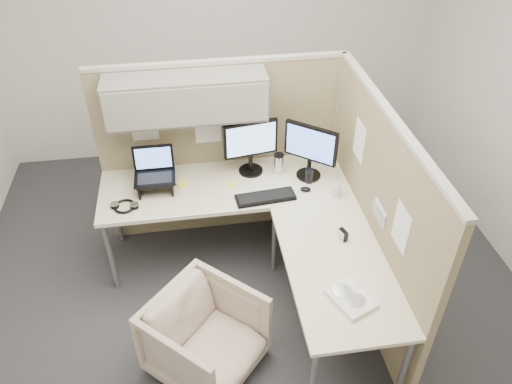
{
  "coord_description": "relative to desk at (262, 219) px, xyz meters",
  "views": [
    {
      "loc": [
        -0.35,
        -2.66,
        3.14
      ],
      "look_at": [
        0.1,
        0.25,
        0.85
      ],
      "focal_mm": 35.0,
      "sensor_mm": 36.0,
      "label": 1
    }
  ],
  "objects": [
    {
      "name": "desk_clock",
      "position": [
        0.52,
        -0.34,
        0.08
      ],
      "size": [
        0.05,
        0.08,
        0.08
      ],
      "rotation": [
        0.0,
        0.0,
        -1.26
      ],
      "color": "black",
      "rests_on": "desk"
    },
    {
      "name": "sticky_note_d",
      "position": [
        -0.19,
        0.39,
        0.05
      ],
      "size": [
        0.08,
        0.08,
        0.01
      ],
      "primitive_type": "cube",
      "rotation": [
        0.0,
        0.0,
        0.02
      ],
      "color": "yellow",
      "rests_on": "desk"
    },
    {
      "name": "laptop_station",
      "position": [
        -0.77,
        0.44,
        0.17
      ],
      "size": [
        0.31,
        0.27,
        0.33
      ],
      "color": "black",
      "rests_on": "desk"
    },
    {
      "name": "partition_back",
      "position": [
        -0.34,
        0.7,
        0.41
      ],
      "size": [
        2.0,
        0.36,
        1.63
      ],
      "color": "#91835F",
      "rests_on": "ground"
    },
    {
      "name": "monitor_right",
      "position": [
        0.46,
        0.42,
        0.32
      ],
      "size": [
        0.36,
        0.3,
        0.47
      ],
      "rotation": [
        0.0,
        0.0,
        -0.68
      ],
      "color": "black",
      "rests_on": "desk"
    },
    {
      "name": "monitor_left",
      "position": [
        -0.0,
        0.56,
        0.32
      ],
      "size": [
        0.44,
        0.2,
        0.47
      ],
      "rotation": [
        0.0,
        0.0,
        0.15
      ],
      "color": "black",
      "rests_on": "desk"
    },
    {
      "name": "sticky_note_b",
      "position": [
        -0.09,
        0.19,
        0.05
      ],
      "size": [
        0.1,
        0.1,
        0.01
      ],
      "primitive_type": "cube",
      "rotation": [
        0.0,
        0.0,
        -0.31
      ],
      "color": "yellow",
      "rests_on": "desk"
    },
    {
      "name": "partition_right",
      "position": [
        0.78,
        -0.19,
        0.13
      ],
      "size": [
        0.07,
        2.03,
        1.63
      ],
      "color": "#91835F",
      "rests_on": "ground"
    },
    {
      "name": "headphones",
      "position": [
        -1.01,
        0.24,
        0.06
      ],
      "size": [
        0.21,
        0.2,
        0.03
      ],
      "rotation": [
        0.0,
        0.0,
        -0.19
      ],
      "color": "black",
      "rests_on": "desk"
    },
    {
      "name": "desk",
      "position": [
        0.0,
        0.0,
        0.0
      ],
      "size": [
        2.0,
        1.98,
        0.73
      ],
      "color": "beige",
      "rests_on": "ground"
    },
    {
      "name": "keyboard",
      "position": [
        0.06,
        0.18,
        0.05
      ],
      "size": [
        0.47,
        0.19,
        0.02
      ],
      "primitive_type": "cube",
      "rotation": [
        0.0,
        0.0,
        0.09
      ],
      "color": "black",
      "rests_on": "desk"
    },
    {
      "name": "soda_can_green",
      "position": [
        0.61,
        0.14,
        0.1
      ],
      "size": [
        0.07,
        0.07,
        0.12
      ],
      "primitive_type": "cylinder",
      "color": "silver",
      "rests_on": "desk"
    },
    {
      "name": "mouse",
      "position": [
        0.39,
        0.23,
        0.06
      ],
      "size": [
        0.1,
        0.08,
        0.03
      ],
      "primitive_type": "ellipsoid",
      "rotation": [
        0.0,
        0.0,
        -0.28
      ],
      "color": "black",
      "rests_on": "desk"
    },
    {
      "name": "paper_stack",
      "position": [
        0.41,
        -0.88,
        0.06
      ],
      "size": [
        0.31,
        0.34,
        0.03
      ],
      "rotation": [
        0.0,
        0.0,
        0.41
      ],
      "color": "white",
      "rests_on": "desk"
    },
    {
      "name": "ground",
      "position": [
        -0.12,
        -0.13,
        -0.69
      ],
      "size": [
        4.5,
        4.5,
        0.0
      ],
      "primitive_type": "plane",
      "color": "#2B2B2F",
      "rests_on": "ground"
    },
    {
      "name": "travel_mug",
      "position": [
        0.22,
        0.51,
        0.13
      ],
      "size": [
        0.08,
        0.08,
        0.18
      ],
      "color": "silver",
      "rests_on": "desk"
    },
    {
      "name": "soda_can_silver",
      "position": [
        0.44,
        0.34,
        0.1
      ],
      "size": [
        0.07,
        0.07,
        0.12
      ],
      "primitive_type": "cylinder",
      "color": "black",
      "rests_on": "desk"
    },
    {
      "name": "sticky_note_c",
      "position": [
        -0.57,
        0.46,
        0.05
      ],
      "size": [
        0.1,
        0.1,
        0.01
      ],
      "primitive_type": "cube",
      "rotation": [
        0.0,
        0.0,
        0.52
      ],
      "color": "yellow",
      "rests_on": "desk"
    },
    {
      "name": "office_chair",
      "position": [
        -0.49,
        -0.71,
        -0.35
      ],
      "size": [
        0.9,
        0.9,
        0.68
      ],
      "primitive_type": "imported",
      "rotation": [
        0.0,
        0.0,
        0.82
      ],
      "color": "beige",
      "rests_on": "ground"
    }
  ]
}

